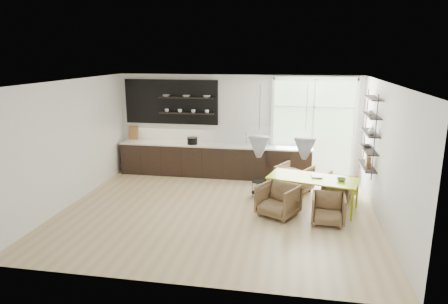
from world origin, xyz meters
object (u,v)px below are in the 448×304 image
Objects in this scene: armchair_back_left at (294,179)px; armchair_front_left at (278,200)px; armchair_back_right at (339,187)px; armchair_front_right at (328,209)px; wire_stool at (258,187)px; dining_table at (313,180)px.

armchair_back_left is 1.65m from armchair_front_left.
armchair_front_right is (-0.37, -1.52, 0.00)m from armchair_back_right.
armchair_back_left is at bearing 105.96° from armchair_front_left.
armchair_back_left reaches higher than wire_stool.
armchair_back_left is 1.96× the size of wire_stool.
wire_stool is (-0.89, -0.50, -0.10)m from armchair_back_left.
armchair_back_left reaches higher than armchair_back_right.
armchair_front_left is at bearing 171.53° from armchair_front_right.
armchair_front_right reaches higher than armchair_back_right.
dining_table is at bearing -21.07° from wire_stool.
dining_table is at bearing 67.41° from armchair_front_left.
armchair_back_left is (-0.41, 1.00, -0.31)m from dining_table.
dining_table is 1.02m from armchair_front_left.
dining_table is 5.24× the size of wire_stool.
armchair_front_left reaches higher than armchair_back_right.
armchair_front_left is (-0.75, -0.62, -0.31)m from dining_table.
armchair_back_right is at bearing -168.16° from armchair_back_left.
armchair_front_left is 1.93× the size of wire_stool.
wire_stool is at bearing 173.97° from dining_table.
armchair_back_right is at bearing 5.22° from wire_stool.
wire_stool is at bearing 29.48° from armchair_back_right.
armchair_back_right is 1.98m from wire_stool.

